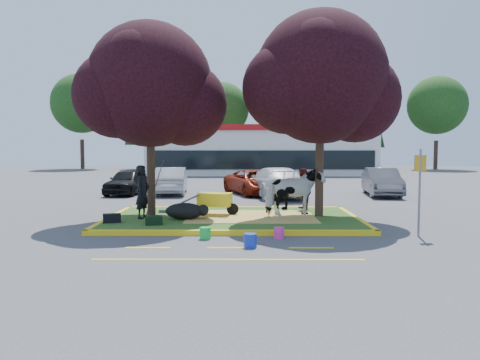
{
  "coord_description": "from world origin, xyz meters",
  "views": [
    {
      "loc": [
        0.3,
        -15.47,
        2.45
      ],
      "look_at": [
        0.23,
        0.5,
        1.34
      ],
      "focal_mm": 35.0,
      "sensor_mm": 36.0,
      "label": 1
    }
  ],
  "objects_px": {
    "calf": "(185,211)",
    "sign_post": "(420,183)",
    "bucket_blue": "(250,241)",
    "handler": "(143,192)",
    "cow": "(294,192)",
    "car_black": "(128,182)",
    "bucket_green": "(205,233)",
    "wheelbarrow": "(215,200)",
    "bucket_pink": "(279,233)",
    "car_silver": "(172,181)"
  },
  "relations": [
    {
      "from": "calf",
      "to": "bucket_green",
      "type": "bearing_deg",
      "value": -91.13
    },
    {
      "from": "wheelbarrow",
      "to": "bucket_pink",
      "type": "bearing_deg",
      "value": -51.92
    },
    {
      "from": "car_black",
      "to": "sign_post",
      "type": "bearing_deg",
      "value": -40.55
    },
    {
      "from": "calf",
      "to": "bucket_blue",
      "type": "distance_m",
      "value": 4.08
    },
    {
      "from": "car_silver",
      "to": "bucket_pink",
      "type": "bearing_deg",
      "value": 106.87
    },
    {
      "from": "bucket_blue",
      "to": "cow",
      "type": "bearing_deg",
      "value": 69.81
    },
    {
      "from": "sign_post",
      "to": "bucket_pink",
      "type": "distance_m",
      "value": 4.11
    },
    {
      "from": "bucket_pink",
      "to": "car_silver",
      "type": "relative_size",
      "value": 0.07
    },
    {
      "from": "handler",
      "to": "wheelbarrow",
      "type": "bearing_deg",
      "value": -56.82
    },
    {
      "from": "cow",
      "to": "bucket_pink",
      "type": "xyz_separation_m",
      "value": [
        -0.75,
        -3.06,
        -0.81
      ]
    },
    {
      "from": "handler",
      "to": "bucket_pink",
      "type": "bearing_deg",
      "value": -106.91
    },
    {
      "from": "cow",
      "to": "handler",
      "type": "bearing_deg",
      "value": 76.5
    },
    {
      "from": "bucket_pink",
      "to": "bucket_blue",
      "type": "distance_m",
      "value": 1.38
    },
    {
      "from": "handler",
      "to": "sign_post",
      "type": "xyz_separation_m",
      "value": [
        8.1,
        -2.3,
        0.47
      ]
    },
    {
      "from": "bucket_pink",
      "to": "car_black",
      "type": "distance_m",
      "value": 13.81
    },
    {
      "from": "handler",
      "to": "bucket_blue",
      "type": "relative_size",
      "value": 5.03
    },
    {
      "from": "cow",
      "to": "wheelbarrow",
      "type": "height_order",
      "value": "cow"
    },
    {
      "from": "cow",
      "to": "car_silver",
      "type": "xyz_separation_m",
      "value": [
        -5.46,
        9.04,
        -0.26
      ]
    },
    {
      "from": "handler",
      "to": "cow",
      "type": "bearing_deg",
      "value": -70.02
    },
    {
      "from": "sign_post",
      "to": "wheelbarrow",
      "type": "bearing_deg",
      "value": 143.79
    },
    {
      "from": "bucket_pink",
      "to": "bucket_blue",
      "type": "bearing_deg",
      "value": -125.06
    },
    {
      "from": "cow",
      "to": "handler",
      "type": "relative_size",
      "value": 1.12
    },
    {
      "from": "sign_post",
      "to": "bucket_blue",
      "type": "distance_m",
      "value": 5.06
    },
    {
      "from": "calf",
      "to": "handler",
      "type": "bearing_deg",
      "value": 150.41
    },
    {
      "from": "handler",
      "to": "car_silver",
      "type": "xyz_separation_m",
      "value": [
        -0.5,
        9.49,
        -0.31
      ]
    },
    {
      "from": "calf",
      "to": "sign_post",
      "type": "bearing_deg",
      "value": -37.38
    },
    {
      "from": "car_black",
      "to": "car_silver",
      "type": "bearing_deg",
      "value": 11.18
    },
    {
      "from": "bucket_pink",
      "to": "bucket_green",
      "type": "bearing_deg",
      "value": -177.86
    },
    {
      "from": "bucket_blue",
      "to": "car_silver",
      "type": "relative_size",
      "value": 0.08
    },
    {
      "from": "cow",
      "to": "wheelbarrow",
      "type": "distance_m",
      "value": 2.69
    },
    {
      "from": "calf",
      "to": "car_silver",
      "type": "distance_m",
      "value": 9.9
    },
    {
      "from": "bucket_green",
      "to": "bucket_blue",
      "type": "relative_size",
      "value": 0.93
    },
    {
      "from": "cow",
      "to": "bucket_pink",
      "type": "relative_size",
      "value": 6.3
    },
    {
      "from": "bucket_green",
      "to": "calf",
      "type": "bearing_deg",
      "value": 109.1
    },
    {
      "from": "car_black",
      "to": "bucket_blue",
      "type": "bearing_deg",
      "value": -58.3
    },
    {
      "from": "calf",
      "to": "bucket_blue",
      "type": "xyz_separation_m",
      "value": [
        2.04,
        -3.52,
        -0.24
      ]
    },
    {
      "from": "calf",
      "to": "handler",
      "type": "xyz_separation_m",
      "value": [
        -1.38,
        0.23,
        0.6
      ]
    },
    {
      "from": "sign_post",
      "to": "car_black",
      "type": "relative_size",
      "value": 0.62
    },
    {
      "from": "cow",
      "to": "bucket_pink",
      "type": "height_order",
      "value": "cow"
    },
    {
      "from": "handler",
      "to": "wheelbarrow",
      "type": "height_order",
      "value": "handler"
    },
    {
      "from": "car_silver",
      "to": "calf",
      "type": "bearing_deg",
      "value": 96.53
    },
    {
      "from": "calf",
      "to": "cow",
      "type": "bearing_deg",
      "value": -9.62
    },
    {
      "from": "handler",
      "to": "bucket_green",
      "type": "distance_m",
      "value": 3.6
    },
    {
      "from": "wheelbarrow",
      "to": "bucket_green",
      "type": "bearing_deg",
      "value": -82.61
    },
    {
      "from": "calf",
      "to": "sign_post",
      "type": "distance_m",
      "value": 7.1
    },
    {
      "from": "wheelbarrow",
      "to": "car_silver",
      "type": "height_order",
      "value": "car_silver"
    },
    {
      "from": "wheelbarrow",
      "to": "car_black",
      "type": "distance_m",
      "value": 9.92
    },
    {
      "from": "cow",
      "to": "car_silver",
      "type": "distance_m",
      "value": 10.57
    },
    {
      "from": "handler",
      "to": "bucket_green",
      "type": "relative_size",
      "value": 5.42
    },
    {
      "from": "calf",
      "to": "bucket_pink",
      "type": "distance_m",
      "value": 3.72
    }
  ]
}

